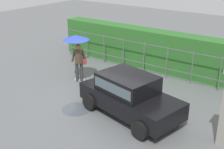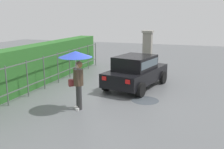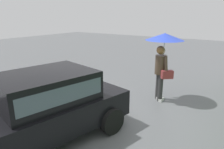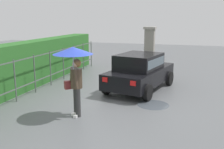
{
  "view_description": "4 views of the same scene",
  "coord_description": "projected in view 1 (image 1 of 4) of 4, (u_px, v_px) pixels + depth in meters",
  "views": [
    {
      "loc": [
        6.33,
        -8.32,
        5.24
      ],
      "look_at": [
        0.11,
        0.31,
        0.92
      ],
      "focal_mm": 47.14,
      "sensor_mm": 36.0,
      "label": 1
    },
    {
      "loc": [
        -9.88,
        -3.33,
        3.28
      ],
      "look_at": [
        -0.27,
        0.02,
        0.94
      ],
      "focal_mm": 41.65,
      "sensor_mm": 36.0,
      "label": 2
    },
    {
      "loc": [
        3.9,
        2.89,
        2.62
      ],
      "look_at": [
        -0.51,
        -0.12,
        1.06
      ],
      "focal_mm": 32.96,
      "sensor_mm": 36.0,
      "label": 3
    },
    {
      "loc": [
        -8.82,
        -2.54,
        2.91
      ],
      "look_at": [
        -0.45,
        0.05,
        0.99
      ],
      "focal_mm": 42.22,
      "sensor_mm": 36.0,
      "label": 4
    }
  ],
  "objects": [
    {
      "name": "ground_plane",
      "position": [
        105.0,
        98.0,
        11.65
      ],
      "size": [
        40.0,
        40.0,
        0.0
      ],
      "primitive_type": "plane",
      "color": "slate"
    },
    {
      "name": "puddle_near",
      "position": [
        77.0,
        109.0,
        10.79
      ],
      "size": [
        1.08,
        1.08,
        0.0
      ],
      "primitive_type": "cylinder",
      "color": "#4C545B",
      "rests_on": "ground"
    },
    {
      "name": "hedge_row",
      "position": [
        163.0,
        51.0,
        14.14
      ],
      "size": [
        11.71,
        0.9,
        1.9
      ],
      "primitive_type": "cube",
      "color": "#2D6B28",
      "rests_on": "ground"
    },
    {
      "name": "pedestrian",
      "position": [
        77.0,
        46.0,
        12.67
      ],
      "size": [
        1.15,
        1.15,
        2.09
      ],
      "rotation": [
        0.0,
        0.0,
        2.31
      ],
      "color": "#333333",
      "rests_on": "ground"
    },
    {
      "name": "car",
      "position": [
        129.0,
        94.0,
        10.17
      ],
      "size": [
        3.97,
        2.48,
        1.48
      ],
      "rotation": [
        0.0,
        0.0,
        -0.22
      ],
      "color": "black",
      "rests_on": "ground"
    },
    {
      "name": "fence_section",
      "position": [
        155.0,
        58.0,
        13.58
      ],
      "size": [
        10.76,
        0.05,
        1.5
      ],
      "color": "#59605B",
      "rests_on": "ground"
    }
  ]
}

